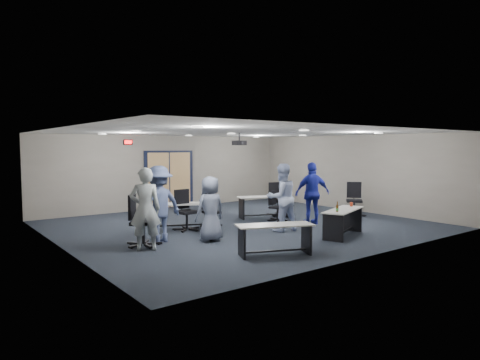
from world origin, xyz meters
TOP-DOWN VIEW (x-y plane):
  - floor at (0.00, 0.00)m, footprint 10.00×10.00m
  - back_wall at (0.00, 4.50)m, footprint 10.00×0.04m
  - front_wall at (0.00, -4.50)m, footprint 10.00×0.04m
  - left_wall at (-5.00, 0.00)m, footprint 0.04×9.00m
  - right_wall at (5.00, 0.00)m, footprint 0.04×9.00m
  - ceiling at (0.00, 0.00)m, footprint 10.00×9.00m
  - double_door at (0.00, 4.46)m, footprint 2.00×0.07m
  - exit_sign at (-1.60, 4.44)m, footprint 0.32×0.07m
  - ceiling_projector at (0.30, 0.50)m, footprint 0.35×0.32m
  - ceiling_can_lights at (0.00, 0.25)m, footprint 6.24×5.74m
  - table_front_left at (-1.59, -3.25)m, footprint 1.69×1.12m
  - table_front_right at (1.12, -2.83)m, footprint 1.78×1.13m
  - table_back_left at (-1.77, 0.58)m, footprint 1.84×1.23m
  - table_back_right at (1.35, 0.56)m, footprint 1.80×1.16m
  - chair_back_a at (-1.71, 0.21)m, footprint 0.76×0.76m
  - chair_back_b at (-0.91, 0.19)m, footprint 0.64×0.64m
  - chair_back_c at (1.29, -0.15)m, footprint 0.70×0.70m
  - chair_back_d at (2.01, 0.62)m, footprint 0.83×0.83m
  - chair_loose_left at (-3.44, -0.81)m, footprint 1.06×1.06m
  - chair_loose_right at (3.89, -1.01)m, footprint 1.00×1.00m
  - person_gray at (-3.56, -1.20)m, footprint 0.79×0.68m
  - person_plaid at (-1.93, -1.30)m, footprint 0.77×0.51m
  - person_lightblue at (0.30, -1.40)m, footprint 0.99×0.83m
  - person_navy at (1.75, -1.15)m, footprint 1.16×0.81m
  - person_back at (-2.96, -0.64)m, footprint 1.25×0.81m

SIDE VIEW (x-z plane):
  - floor at x=0.00m, z-range 0.00..0.00m
  - table_front_left at x=-1.59m, z-range 0.12..0.77m
  - chair_back_c at x=1.29m, z-range 0.00..0.92m
  - table_back_right at x=1.35m, z-range 0.13..0.82m
  - table_front_right at x=1.12m, z-range 0.01..0.95m
  - chair_back_b at x=-0.91m, z-range 0.00..0.95m
  - table_back_left at x=-1.77m, z-range 0.13..0.84m
  - chair_back_d at x=2.01m, z-range 0.00..1.10m
  - chair_back_a at x=-1.71m, z-range 0.00..1.11m
  - chair_loose_right at x=3.89m, z-range 0.00..1.12m
  - chair_loose_left at x=-3.44m, z-range 0.00..1.20m
  - person_plaid at x=-1.93m, z-range 0.00..1.58m
  - person_gray at x=-3.56m, z-range 0.00..1.83m
  - person_lightblue at x=0.30m, z-range 0.00..1.83m
  - person_navy at x=1.75m, z-range 0.00..1.83m
  - person_back at x=-2.96m, z-range 0.00..1.83m
  - double_door at x=0.00m, z-range -0.05..2.15m
  - back_wall at x=0.00m, z-range 0.00..2.70m
  - front_wall at x=0.00m, z-range 0.00..2.70m
  - left_wall at x=-5.00m, z-range 0.00..2.70m
  - right_wall at x=5.00m, z-range 0.00..2.70m
  - ceiling_projector at x=0.30m, z-range 2.22..2.59m
  - exit_sign at x=-1.60m, z-range 2.36..2.54m
  - ceiling_can_lights at x=0.00m, z-range 2.66..2.68m
  - ceiling at x=0.00m, z-range 2.68..2.72m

